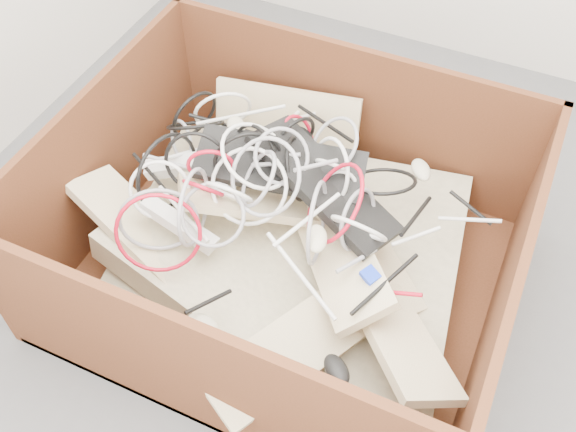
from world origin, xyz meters
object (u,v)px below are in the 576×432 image
at_px(cardboard_box, 280,251).
at_px(power_strip_left, 192,163).
at_px(power_strip_right, 179,224).
at_px(vga_plug, 370,275).

relative_size(cardboard_box, power_strip_left, 4.41).
relative_size(power_strip_left, power_strip_right, 1.19).
height_order(power_strip_left, power_strip_right, power_strip_left).
relative_size(power_strip_right, vga_plug, 5.61).
bearing_deg(power_strip_left, vga_plug, -36.39).
bearing_deg(cardboard_box, vga_plug, -21.55).
distance_m(power_strip_right, vga_plug, 0.58).
bearing_deg(vga_plug, cardboard_box, -172.60).
distance_m(cardboard_box, power_strip_left, 0.39).
bearing_deg(power_strip_left, cardboard_box, -29.40).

